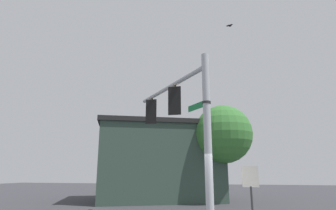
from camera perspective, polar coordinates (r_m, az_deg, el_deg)
signal_pole at (r=9.49m, az=8.18°, el=-6.73°), size 0.26×0.26×6.07m
mast_arm at (r=12.39m, az=0.18°, el=3.68°), size 3.76×4.42×0.18m
traffic_light_nearest_pole at (r=11.70m, az=1.53°, el=0.72°), size 0.54×0.49×1.31m
traffic_light_mid_inner at (r=13.77m, az=-3.29°, el=-1.49°), size 0.54×0.49×1.31m
street_name_sign at (r=9.97m, az=6.84°, el=0.08°), size 0.93×1.07×0.22m
bird_flying at (r=11.62m, az=12.51°, el=15.67°), size 0.27×0.24×0.09m
storefront_building at (r=20.71m, az=-2.16°, el=-11.59°), size 10.46×9.96×5.34m
tree_by_storefront at (r=18.86m, az=11.26°, el=-5.93°), size 3.85×3.85×6.31m
historical_marker at (r=11.17m, az=16.70°, el=-15.72°), size 0.60×0.08×2.13m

